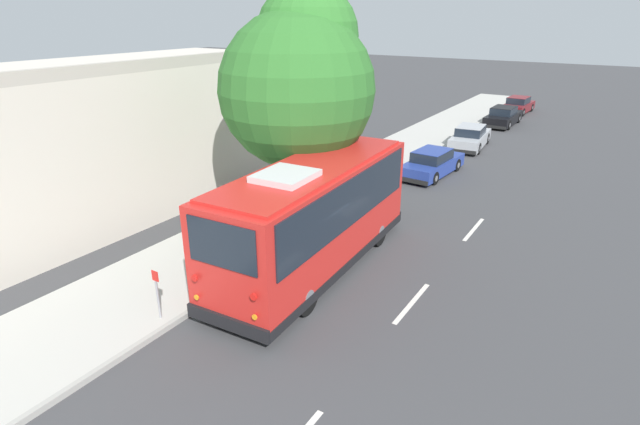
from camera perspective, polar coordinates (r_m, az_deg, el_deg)
name	(u,v)px	position (r m, az deg, el deg)	size (l,w,h in m)	color
ground_plane	(292,287)	(14.87, -3.20, -8.52)	(160.00, 160.00, 0.00)	#3D3D3F
sidewalk_slab	(205,256)	(16.89, -13.06, -4.88)	(80.00, 3.92, 0.15)	#B2AFA8
curb_strip	(253,272)	(15.64, -7.71, -6.75)	(80.00, 0.14, 0.15)	#9D9A94
shuttle_bus	(314,212)	(15.14, -0.69, 0.11)	(8.80, 3.10, 3.55)	red
parked_sedan_blue	(432,163)	(25.37, 12.69, 5.50)	(4.53, 1.96, 1.28)	navy
parked_sedan_silver	(470,137)	(31.31, 16.78, 8.22)	(4.59, 2.04, 1.32)	#A8AAAF
parked_sedan_black	(503,117)	(38.54, 20.20, 10.25)	(4.64, 1.80, 1.32)	black
parked_sedan_maroon	(518,105)	(43.94, 21.69, 11.30)	(4.29, 1.89, 1.28)	maroon
street_tree	(299,79)	(17.55, -2.40, 15.03)	(5.35, 5.35, 8.39)	brown
sign_post_near	(158,294)	(13.53, -18.08, -8.83)	(0.06, 0.22, 1.36)	gray
sign_post_far	(200,275)	(14.44, -13.54, -6.94)	(0.06, 0.06, 1.11)	gray
fire_hydrant	(358,186)	(21.63, 4.31, 3.03)	(0.22, 0.22, 0.81)	#99999E
building_backdrop	(47,147)	(21.51, -28.73, 6.58)	(23.70, 7.74, 6.03)	beige
lane_stripe_mid	(412,303)	(14.34, 10.46, -10.13)	(2.40, 0.14, 0.01)	silver
lane_stripe_ahead	(474,229)	(19.48, 17.17, -1.84)	(2.40, 0.14, 0.01)	silver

